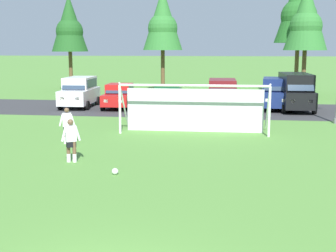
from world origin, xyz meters
TOP-DOWN VIEW (x-y plane):
  - ground_plane at (0.00, 15.00)m, footprint 400.00×400.00m
  - parking_lot_strip at (0.00, 25.00)m, footprint 52.00×8.40m
  - soccer_ball at (-1.60, 7.82)m, footprint 0.22×0.22m
  - soccer_goal at (0.41, 16.18)m, footprint 7.45×2.05m
  - player_midfield_center at (-4.96, 12.50)m, footprint 0.74×0.35m
  - player_defender_far at (-3.65, 9.31)m, footprint 0.71×0.41m
  - parked_car_slot_far_left at (-8.58, 25.10)m, footprint 2.26×4.66m
  - parked_car_slot_left at (-5.61, 24.92)m, footprint 2.18×4.28m
  - parked_car_slot_center_left at (-2.01, 24.10)m, footprint 2.13×4.25m
  - parked_car_slot_center at (1.63, 24.02)m, footprint 2.28×4.67m
  - parked_car_slot_center_right at (5.29, 25.97)m, footprint 2.41×4.74m
  - parked_car_slot_right at (6.55, 25.33)m, footprint 2.34×4.87m
  - tree_left_edge at (-13.36, 36.89)m, footprint 3.47×3.47m
  - tree_mid_left at (-4.13, 35.80)m, footprint 3.60×3.60m
  - tree_center_back at (7.93, 36.10)m, footprint 4.18×4.18m
  - tree_mid_right at (8.27, 34.00)m, footprint 3.61×3.61m

SIDE VIEW (x-z plane):
  - ground_plane at x=0.00m, z-range 0.00..0.00m
  - parking_lot_strip at x=0.00m, z-range 0.00..0.01m
  - soccer_ball at x=-1.60m, z-range 0.00..0.22m
  - player_midfield_center at x=-4.96m, z-range 0.00..1.64m
  - player_defender_far at x=-3.65m, z-range 0.00..1.64m
  - parked_car_slot_left at x=-5.61m, z-range 0.02..1.74m
  - parked_car_slot_center_left at x=-2.01m, z-range 0.02..1.74m
  - parked_car_slot_far_left at x=-8.58m, z-range 0.03..2.19m
  - parked_car_slot_center at x=1.63m, z-range 0.03..2.19m
  - parked_car_slot_center_right at x=5.29m, z-range 0.03..2.19m
  - soccer_goal at x=0.41m, z-range 0.01..2.58m
  - parked_car_slot_right at x=6.55m, z-range 0.08..2.60m
  - tree_left_edge at x=-13.36m, z-range 1.73..10.97m
  - tree_mid_left at x=-4.13m, z-range 1.80..11.41m
  - tree_mid_right at x=8.27m, z-range 1.80..11.43m
  - tree_center_back at x=7.93m, z-range 2.09..13.25m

